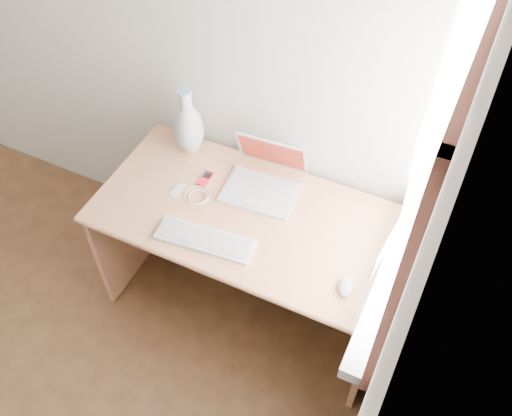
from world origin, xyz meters
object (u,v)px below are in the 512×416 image
at_px(laptop, 264,180).
at_px(external_keyboard, 205,239).
at_px(vase, 189,127).
at_px(desk, 257,230).

height_order(laptop, external_keyboard, laptop).
distance_m(laptop, external_keyboard, 0.40).
bearing_deg(vase, laptop, -9.44).
relative_size(desk, vase, 3.79).
bearing_deg(laptop, desk, -89.59).
relative_size(external_keyboard, vase, 1.20).
distance_m(desk, vase, 0.58).
xyz_separation_m(desk, laptop, (-0.01, 0.09, 0.26)).
distance_m(desk, laptop, 0.27).
relative_size(desk, external_keyboard, 3.16).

